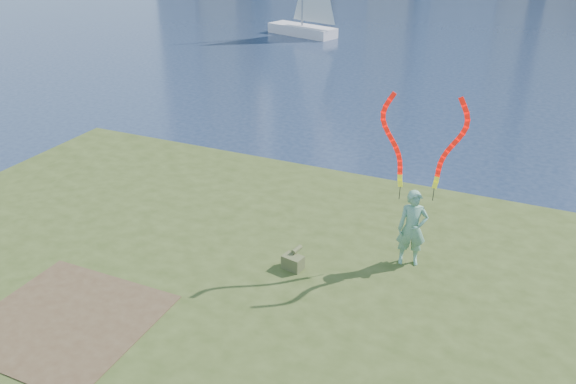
% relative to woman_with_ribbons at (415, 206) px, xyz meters
% --- Properties ---
extents(ground, '(320.00, 320.00, 0.00)m').
position_rel_woman_with_ribbons_xyz_m(ground, '(-3.28, -1.43, -2.20)').
color(ground, '#192640').
rests_on(ground, ground).
extents(grassy_knoll, '(20.00, 18.00, 0.80)m').
position_rel_woman_with_ribbons_xyz_m(grassy_knoll, '(-3.28, -3.73, -1.86)').
color(grassy_knoll, '#344217').
rests_on(grassy_knoll, ground).
extents(dirt_patch, '(3.20, 3.00, 0.02)m').
position_rel_woman_with_ribbons_xyz_m(dirt_patch, '(-5.48, -4.63, -1.39)').
color(dirt_patch, '#47331E').
rests_on(dirt_patch, grassy_knoll).
extents(woman_with_ribbons, '(2.00, 0.74, 4.11)m').
position_rel_woman_with_ribbons_xyz_m(woman_with_ribbons, '(0.00, 0.00, 0.00)').
color(woman_with_ribbons, '#1F7343').
rests_on(woman_with_ribbons, grassy_knoll).
extents(canvas_bag, '(0.48, 0.55, 0.42)m').
position_rel_woman_with_ribbons_xyz_m(canvas_bag, '(-2.24, -1.27, -1.23)').
color(canvas_bag, '#4D512E').
rests_on(canvas_bag, grassy_knoll).
extents(sailboat, '(5.42, 3.09, 8.21)m').
position_rel_woman_with_ribbons_xyz_m(sailboat, '(-13.44, 26.54, -0.78)').
color(sailboat, silver).
rests_on(sailboat, ground).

